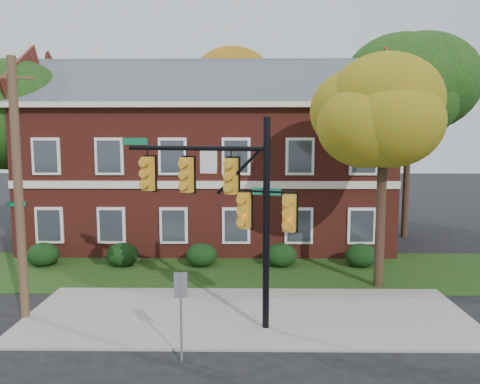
{
  "coord_description": "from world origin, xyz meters",
  "views": [
    {
      "loc": [
        -0.06,
        -13.34,
        5.69
      ],
      "look_at": [
        -0.26,
        3.0,
        3.75
      ],
      "focal_mm": 35.0,
      "sensor_mm": 36.0,
      "label": 1
    }
  ],
  "objects_px": {
    "apartment_building": "(210,150)",
    "tree_near_right": "(392,110)",
    "hedge_right": "(281,255)",
    "utility_pole": "(18,189)",
    "sign_post": "(181,301)",
    "tree_right_rear": "(417,92)",
    "hedge_center": "(201,255)",
    "tree_far_rear": "(237,91)",
    "hedge_far_right": "(361,255)",
    "hedge_far_left": "(43,254)",
    "traffic_signal": "(230,199)",
    "tree_left_rear": "(19,117)",
    "hedge_left": "(122,255)"
  },
  "relations": [
    {
      "from": "hedge_right",
      "to": "tree_near_right",
      "type": "bearing_deg",
      "value": -37.28
    },
    {
      "from": "hedge_left",
      "to": "hedge_center",
      "type": "height_order",
      "value": "same"
    },
    {
      "from": "tree_near_right",
      "to": "hedge_center",
      "type": "bearing_deg",
      "value": 158.58
    },
    {
      "from": "tree_near_right",
      "to": "tree_right_rear",
      "type": "distance_m",
      "value": 9.94
    },
    {
      "from": "tree_right_rear",
      "to": "sign_post",
      "type": "bearing_deg",
      "value": -126.62
    },
    {
      "from": "tree_near_right",
      "to": "tree_left_rear",
      "type": "height_order",
      "value": "tree_left_rear"
    },
    {
      "from": "tree_far_rear",
      "to": "tree_near_right",
      "type": "bearing_deg",
      "value": -69.73
    },
    {
      "from": "apartment_building",
      "to": "hedge_right",
      "type": "bearing_deg",
      "value": -56.33
    },
    {
      "from": "traffic_signal",
      "to": "utility_pole",
      "type": "distance_m",
      "value": 6.5
    },
    {
      "from": "hedge_far_left",
      "to": "tree_far_rear",
      "type": "relative_size",
      "value": 0.12
    },
    {
      "from": "hedge_far_left",
      "to": "tree_near_right",
      "type": "height_order",
      "value": "tree_near_right"
    },
    {
      "from": "hedge_right",
      "to": "tree_near_right",
      "type": "relative_size",
      "value": 0.16
    },
    {
      "from": "sign_post",
      "to": "tree_left_rear",
      "type": "bearing_deg",
      "value": 116.12
    },
    {
      "from": "hedge_far_left",
      "to": "hedge_far_right",
      "type": "bearing_deg",
      "value": 0.0
    },
    {
      "from": "utility_pole",
      "to": "sign_post",
      "type": "height_order",
      "value": "utility_pole"
    },
    {
      "from": "tree_left_rear",
      "to": "tree_right_rear",
      "type": "xyz_separation_m",
      "value": [
        21.05,
        1.97,
        1.44
      ]
    },
    {
      "from": "hedge_right",
      "to": "tree_far_rear",
      "type": "bearing_deg",
      "value": 99.36
    },
    {
      "from": "hedge_right",
      "to": "traffic_signal",
      "type": "height_order",
      "value": "traffic_signal"
    },
    {
      "from": "sign_post",
      "to": "hedge_center",
      "type": "bearing_deg",
      "value": 80.13
    },
    {
      "from": "hedge_right",
      "to": "tree_far_rear",
      "type": "relative_size",
      "value": 0.12
    },
    {
      "from": "apartment_building",
      "to": "tree_left_rear",
      "type": "height_order",
      "value": "apartment_building"
    },
    {
      "from": "hedge_far_left",
      "to": "hedge_center",
      "type": "distance_m",
      "value": 7.0
    },
    {
      "from": "hedge_right",
      "to": "traffic_signal",
      "type": "relative_size",
      "value": 0.22
    },
    {
      "from": "apartment_building",
      "to": "hedge_center",
      "type": "xyz_separation_m",
      "value": [
        0.0,
        -5.25,
        -4.46
      ]
    },
    {
      "from": "hedge_center",
      "to": "hedge_far_right",
      "type": "bearing_deg",
      "value": 0.0
    },
    {
      "from": "hedge_far_left",
      "to": "traffic_signal",
      "type": "distance_m",
      "value": 11.2
    },
    {
      "from": "tree_near_right",
      "to": "sign_post",
      "type": "bearing_deg",
      "value": -139.7
    },
    {
      "from": "hedge_center",
      "to": "tree_right_rear",
      "type": "relative_size",
      "value": 0.13
    },
    {
      "from": "hedge_center",
      "to": "utility_pole",
      "type": "xyz_separation_m",
      "value": [
        -5.0,
        -5.97,
        3.57
      ]
    },
    {
      "from": "tree_left_rear",
      "to": "hedge_far_left",
      "type": "bearing_deg",
      "value": -56.58
    },
    {
      "from": "hedge_center",
      "to": "hedge_far_right",
      "type": "xyz_separation_m",
      "value": [
        7.0,
        0.0,
        0.0
      ]
    },
    {
      "from": "hedge_far_left",
      "to": "hedge_left",
      "type": "relative_size",
      "value": 1.0
    },
    {
      "from": "hedge_far_left",
      "to": "tree_left_rear",
      "type": "xyz_separation_m",
      "value": [
        -2.73,
        4.14,
        6.16
      ]
    },
    {
      "from": "utility_pole",
      "to": "sign_post",
      "type": "bearing_deg",
      "value": -43.23
    },
    {
      "from": "hedge_far_left",
      "to": "hedge_right",
      "type": "height_order",
      "value": "same"
    },
    {
      "from": "apartment_building",
      "to": "tree_near_right",
      "type": "height_order",
      "value": "apartment_building"
    },
    {
      "from": "apartment_building",
      "to": "traffic_signal",
      "type": "relative_size",
      "value": 3.01
    },
    {
      "from": "tree_far_rear",
      "to": "sign_post",
      "type": "relative_size",
      "value": 4.98
    },
    {
      "from": "apartment_building",
      "to": "hedge_right",
      "type": "xyz_separation_m",
      "value": [
        3.5,
        -5.25,
        -4.46
      ]
    },
    {
      "from": "hedge_far_right",
      "to": "tree_left_rear",
      "type": "distance_m",
      "value": 18.3
    },
    {
      "from": "hedge_far_left",
      "to": "tree_left_rear",
      "type": "distance_m",
      "value": 7.9
    },
    {
      "from": "apartment_building",
      "to": "hedge_left",
      "type": "relative_size",
      "value": 13.43
    },
    {
      "from": "hedge_far_right",
      "to": "sign_post",
      "type": "bearing_deg",
      "value": -127.57
    },
    {
      "from": "hedge_center",
      "to": "tree_far_rear",
      "type": "relative_size",
      "value": 0.12
    },
    {
      "from": "tree_left_rear",
      "to": "sign_post",
      "type": "distance_m",
      "value": 17.08
    },
    {
      "from": "traffic_signal",
      "to": "sign_post",
      "type": "distance_m",
      "value": 3.38
    },
    {
      "from": "hedge_center",
      "to": "sign_post",
      "type": "xyz_separation_m",
      "value": [
        0.31,
        -8.7,
        1.04
      ]
    },
    {
      "from": "hedge_far_left",
      "to": "utility_pole",
      "type": "height_order",
      "value": "utility_pole"
    },
    {
      "from": "traffic_signal",
      "to": "utility_pole",
      "type": "xyz_separation_m",
      "value": [
        -6.47,
        0.55,
        0.22
      ]
    },
    {
      "from": "tree_left_rear",
      "to": "traffic_signal",
      "type": "bearing_deg",
      "value": -43.58
    }
  ]
}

